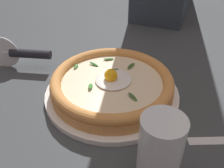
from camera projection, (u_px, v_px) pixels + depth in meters
The scene contains 5 objects.
ground_plane at pixel (127, 95), 0.61m from camera, with size 2.40×2.40×0.03m, color #393F42.
pizza_plate at pixel (112, 93), 0.58m from camera, with size 0.30×0.30×0.01m, color white.
pizza at pixel (112, 84), 0.57m from camera, with size 0.27×0.27×0.06m.
pizza_cutter at pixel (22, 53), 0.66m from camera, with size 0.08×0.16×0.08m.
drinking_glass at pixel (159, 155), 0.39m from camera, with size 0.07×0.07×0.12m.
Camera 1 is at (-0.43, -0.21, 0.37)m, focal length 41.78 mm.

